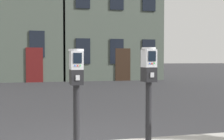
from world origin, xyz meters
The scene contains 2 objects.
parking_meter_near_kerb centered at (-0.17, -0.11, 1.11)m, with size 0.23×0.26×1.41m.
parking_meter_twin_adjacent centered at (0.91, -0.11, 1.14)m, with size 0.23×0.26×1.44m.
Camera 1 is at (-0.58, -4.11, 1.41)m, focal length 45.61 mm.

